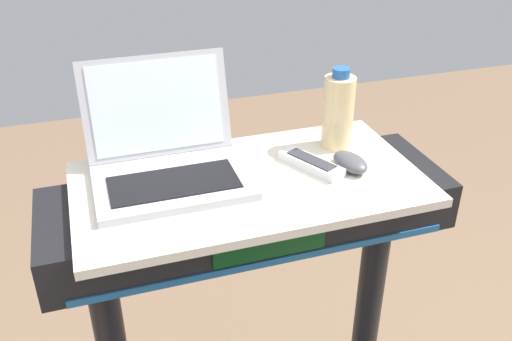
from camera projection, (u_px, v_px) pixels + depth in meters
name	position (u px, v px, depth m)	size (l,w,h in m)	color
desk_board	(249.00, 184.00, 1.24)	(0.75, 0.41, 0.02)	beige
laptop	(167.00, 157.00, 1.22)	(0.33, 0.29, 0.24)	#B7B7BC
computer_mouse	(350.00, 162.00, 1.27)	(0.06, 0.10, 0.03)	#4C4C51
water_bottle	(338.00, 111.00, 1.33)	(0.07, 0.07, 0.20)	beige
tv_remote	(311.00, 164.00, 1.27)	(0.11, 0.16, 0.02)	silver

